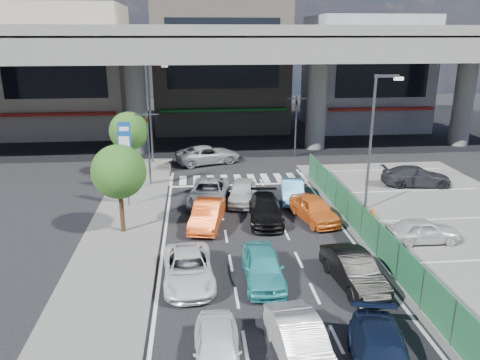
{
  "coord_description": "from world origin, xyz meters",
  "views": [
    {
      "loc": [
        -3.13,
        -19.42,
        10.14
      ],
      "look_at": [
        -0.49,
        6.67,
        1.91
      ],
      "focal_mm": 35.0,
      "sensor_mm": 36.0,
      "label": 1
    }
  ],
  "objects": [
    {
      "name": "tree_near",
      "position": [
        -7.0,
        4.0,
        3.39
      ],
      "size": [
        2.8,
        2.8,
        4.8
      ],
      "color": "#382314",
      "rests_on": "ground"
    },
    {
      "name": "parking_lot",
      "position": [
        11.0,
        2.0,
        0.03
      ],
      "size": [
        12.0,
        28.0,
        0.06
      ],
      "primitive_type": "cube",
      "color": "#5B5B58",
      "rests_on": "ground"
    },
    {
      "name": "fence_run",
      "position": [
        5.3,
        1.0,
        0.9
      ],
      "size": [
        0.16,
        22.0,
        1.8
      ],
      "primitive_type": null,
      "color": "#205E37",
      "rests_on": "ground"
    },
    {
      "name": "traffic_cone",
      "position": [
        7.0,
        4.86,
        0.38
      ],
      "size": [
        0.4,
        0.4,
        0.63
      ],
      "primitive_type": "cone",
      "rotation": [
        0.0,
        0.0,
        0.28
      ],
      "color": "#F25A0D",
      "rests_on": "parking_lot"
    },
    {
      "name": "traffic_light_left",
      "position": [
        -6.2,
        12.0,
        3.94
      ],
      "size": [
        1.6,
        1.24,
        5.2
      ],
      "color": "#595B60",
      "rests_on": "ground"
    },
    {
      "name": "traffic_light_right",
      "position": [
        5.5,
        19.0,
        3.94
      ],
      "size": [
        1.6,
        1.24,
        5.2
      ],
      "color": "#595B60",
      "rests_on": "ground"
    },
    {
      "name": "sedan_black_mid",
      "position": [
        0.79,
        4.89,
        0.66
      ],
      "size": [
        2.21,
        4.65,
        1.31
      ],
      "primitive_type": "imported",
      "rotation": [
        0.0,
        0.0,
        -0.08
      ],
      "color": "black",
      "rests_on": "ground"
    },
    {
      "name": "building_east",
      "position": [
        16.0,
        31.97,
        5.99
      ],
      "size": [
        12.0,
        10.9,
        12.0
      ],
      "color": "slate",
      "rests_on": "ground"
    },
    {
      "name": "tree_far",
      "position": [
        -7.8,
        14.5,
        3.39
      ],
      "size": [
        2.8,
        2.8,
        4.8
      ],
      "color": "#382314",
      "rests_on": "ground"
    },
    {
      "name": "crossing_wagon_silver",
      "position": [
        -2.02,
        17.58,
        0.72
      ],
      "size": [
        5.67,
        3.8,
        1.44
      ],
      "primitive_type": "imported",
      "rotation": [
        0.0,
        0.0,
        1.87
      ],
      "color": "#A6AAAD",
      "rests_on": "ground"
    },
    {
      "name": "wagon_silver_front_left",
      "position": [
        -2.31,
        8.24,
        0.69
      ],
      "size": [
        3.09,
        5.28,
        1.38
      ],
      "primitive_type": "imported",
      "rotation": [
        0.0,
        0.0,
        -0.17
      ],
      "color": "#96989E",
      "rests_on": "ground"
    },
    {
      "name": "street_lamp_left",
      "position": [
        -6.33,
        18.0,
        4.77
      ],
      "size": [
        1.65,
        0.22,
        8.0
      ],
      "color": "#595B60",
      "rests_on": "ground"
    },
    {
      "name": "signboard_far",
      "position": [
        -7.6,
        10.99,
        3.06
      ],
      "size": [
        0.8,
        0.14,
        4.7
      ],
      "color": "#595B60",
      "rests_on": "ground"
    },
    {
      "name": "taxi_orange_left",
      "position": [
        -2.52,
        4.46,
        0.69
      ],
      "size": [
        2.27,
        4.4,
        1.38
      ],
      "primitive_type": "imported",
      "rotation": [
        0.0,
        0.0,
        -0.2
      ],
      "color": "#F8561C",
      "rests_on": "ground"
    },
    {
      "name": "van_white_back_left",
      "position": [
        -2.59,
        -6.98,
        0.64
      ],
      "size": [
        1.56,
        3.76,
        1.27
      ],
      "primitive_type": "imported",
      "rotation": [
        0.0,
        0.0,
        -0.02
      ],
      "color": "white",
      "rests_on": "ground"
    },
    {
      "name": "sedan_white_front_mid",
      "position": [
        -0.2,
        8.08,
        0.69
      ],
      "size": [
        2.35,
        4.28,
        1.38
      ],
      "primitive_type": "imported",
      "rotation": [
        0.0,
        0.0,
        -0.19
      ],
      "color": "silver",
      "rests_on": "ground"
    },
    {
      "name": "signboard_near",
      "position": [
        -7.2,
        7.99,
        3.06
      ],
      "size": [
        0.8,
        0.14,
        4.7
      ],
      "color": "#595B60",
      "rests_on": "ground"
    },
    {
      "name": "ground",
      "position": [
        0.0,
        0.0,
        0.0
      ],
      "size": [
        120.0,
        120.0,
        0.0
      ],
      "primitive_type": "plane",
      "color": "black",
      "rests_on": "ground"
    },
    {
      "name": "building_center",
      "position": [
        0.0,
        32.97,
        7.49
      ],
      "size": [
        14.0,
        10.9,
        15.0
      ],
      "color": "gray",
      "rests_on": "ground"
    },
    {
      "name": "parked_sedan_white",
      "position": [
        8.2,
        1.22,
        0.68
      ],
      "size": [
        3.68,
        1.53,
        1.24
      ],
      "primitive_type": "imported",
      "rotation": [
        0.0,
        0.0,
        1.55
      ],
      "color": "silver",
      "rests_on": "parking_lot"
    },
    {
      "name": "building_west",
      "position": [
        -16.0,
        31.97,
        6.49
      ],
      "size": [
        12.0,
        10.9,
        13.0
      ],
      "color": "#ADA18C",
      "rests_on": "ground"
    },
    {
      "name": "kei_truck_front_right",
      "position": [
        2.99,
        8.13,
        0.63
      ],
      "size": [
        1.89,
        3.99,
        1.26
      ],
      "primitive_type": "imported",
      "rotation": [
        0.0,
        0.0,
        -0.15
      ],
      "color": "#60B8F3",
      "rests_on": "ground"
    },
    {
      "name": "minivan_navy_back",
      "position": [
        2.4,
        -7.93,
        0.65
      ],
      "size": [
        2.76,
        4.77,
        1.3
      ],
      "primitive_type": "imported",
      "rotation": [
        0.0,
        0.0,
        -0.22
      ],
      "color": "black",
      "rests_on": "ground"
    },
    {
      "name": "expressway",
      "position": [
        0.0,
        22.0,
        8.76
      ],
      "size": [
        64.0,
        14.0,
        10.75
      ],
      "color": "slate",
      "rests_on": "ground"
    },
    {
      "name": "sedan_white_mid_left",
      "position": [
        -3.52,
        -1.53,
        0.62
      ],
      "size": [
        2.3,
        4.59,
        1.25
      ],
      "primitive_type": "imported",
      "rotation": [
        0.0,
        0.0,
        0.05
      ],
      "color": "white",
      "rests_on": "ground"
    },
    {
      "name": "sidewalk_left",
      "position": [
        -7.0,
        4.0,
        0.06
      ],
      "size": [
        4.0,
        30.0,
        0.12
      ],
      "primitive_type": "cube",
      "color": "#5B5B58",
      "rests_on": "ground"
    },
    {
      "name": "taxi_orange_right",
      "position": [
        3.51,
        4.69,
        0.69
      ],
      "size": [
        2.5,
        4.31,
        1.38
      ],
      "primitive_type": "imported",
      "rotation": [
        0.0,
        0.0,
        0.23
      ],
      "color": "orange",
      "rests_on": "ground"
    },
    {
      "name": "taxi_teal_mid",
      "position": [
        -0.37,
        -1.8,
        0.69
      ],
      "size": [
        1.68,
        4.07,
        1.38
      ],
      "primitive_type": "imported",
      "rotation": [
        0.0,
        0.0,
        -0.01
      ],
      "color": "teal",
      "rests_on": "ground"
    },
    {
      "name": "hatch_white_back_mid",
      "position": [
        0.07,
        -7.01,
        0.69
      ],
      "size": [
        1.85,
        4.29,
        1.37
      ],
      "primitive_type": "imported",
      "rotation": [
        0.0,
        0.0,
        0.1
      ],
      "color": "silver",
      "rests_on": "ground"
    },
    {
      "name": "street_lamp_right",
      "position": [
        7.17,
        6.0,
        4.77
      ],
      "size": [
        1.65,
        0.22,
        8.0
      ],
      "color": "#595B60",
      "rests_on": "ground"
    },
    {
      "name": "hatch_black_mid_right",
      "position": [
        3.37,
        -2.5,
        0.69
      ],
      "size": [
        1.95,
        4.33,
        1.38
      ],
      "primitive_type": "imported",
      "rotation": [
        0.0,
        0.0,
        0.12
      ],
      "color": "black",
      "rests_on": "ground"
    },
    {
      "name": "parked_sedan_dgrey",
      "position": [
        12.08,
        10.05,
        0.73
      ],
      "size": [
        4.87,
        2.54,
        1.35
      ],
      "primitive_type": "imported",
      "rotation": [
        0.0,
        0.0,
        1.43
      ],
      "color": "#292A2D",
      "rests_on": "parking_lot"
    }
  ]
}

